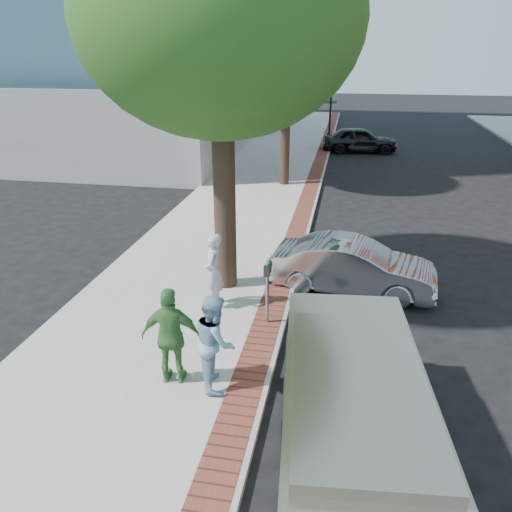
% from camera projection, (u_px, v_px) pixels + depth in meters
% --- Properties ---
extents(ground, '(120.00, 120.00, 0.00)m').
position_uv_depth(ground, '(233.00, 330.00, 10.75)').
color(ground, black).
rests_on(ground, ground).
extents(sidewalk, '(5.00, 60.00, 0.15)m').
position_uv_depth(sidewalk, '(242.00, 212.00, 18.23)').
color(sidewalk, '#9E9991').
rests_on(sidewalk, ground).
extents(brick_strip, '(0.60, 60.00, 0.01)m').
position_uv_depth(brick_strip, '(302.00, 213.00, 17.82)').
color(brick_strip, brown).
rests_on(brick_strip, sidewalk).
extents(curb, '(0.10, 60.00, 0.15)m').
position_uv_depth(curb, '(312.00, 216.00, 17.79)').
color(curb, gray).
rests_on(curb, ground).
extents(office_base, '(18.20, 22.20, 4.00)m').
position_uv_depth(office_base, '(113.00, 108.00, 32.11)').
color(office_base, gray).
rests_on(office_base, ground).
extents(signal_near, '(0.70, 0.15, 3.80)m').
position_uv_depth(signal_near, '(330.00, 108.00, 29.65)').
color(signal_near, black).
rests_on(signal_near, ground).
extents(tree_near, '(6.00, 6.00, 8.51)m').
position_uv_depth(tree_near, '(220.00, 19.00, 10.18)').
color(tree_near, black).
rests_on(tree_near, sidewalk).
extents(tree_far, '(4.80, 4.80, 7.14)m').
position_uv_depth(tree_far, '(287.00, 56.00, 19.65)').
color(tree_far, black).
rests_on(tree_far, sidewalk).
extents(parking_meter, '(0.12, 0.32, 1.47)m').
position_uv_depth(parking_meter, '(267.00, 278.00, 10.37)').
color(parking_meter, gray).
rests_on(parking_meter, sidewalk).
extents(person_gray, '(0.49, 0.68, 1.74)m').
position_uv_depth(person_gray, '(213.00, 271.00, 11.15)').
color(person_gray, '#B5B4BA').
rests_on(person_gray, sidewalk).
extents(person_officer, '(0.90, 1.02, 1.74)m').
position_uv_depth(person_officer, '(215.00, 341.00, 8.49)').
color(person_officer, '#7DA9C1').
rests_on(person_officer, sidewalk).
extents(person_green, '(1.10, 0.54, 1.81)m').
position_uv_depth(person_green, '(172.00, 336.00, 8.57)').
color(person_green, '#447F39').
rests_on(person_green, sidewalk).
extents(sedan_silver, '(4.11, 1.88, 1.31)m').
position_uv_depth(sedan_silver, '(353.00, 267.00, 12.25)').
color(sedan_silver, '#A6A8AD').
rests_on(sedan_silver, ground).
extents(bg_car, '(4.39, 2.18, 1.44)m').
position_uv_depth(bg_car, '(360.00, 140.00, 28.55)').
color(bg_car, black).
rests_on(bg_car, ground).
extents(van, '(2.32, 5.03, 1.80)m').
position_uv_depth(van, '(352.00, 409.00, 6.96)').
color(van, gray).
rests_on(van, ground).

